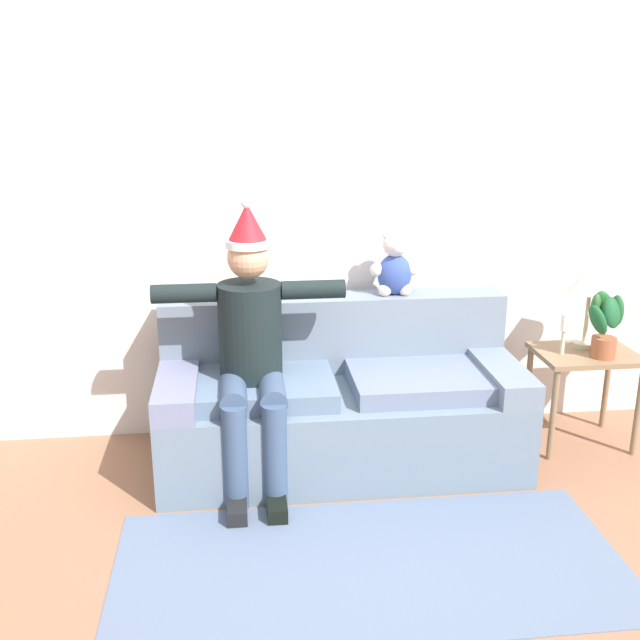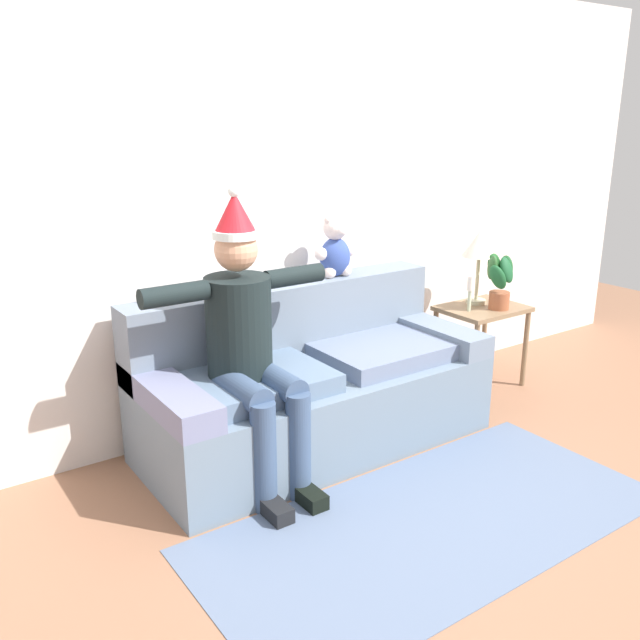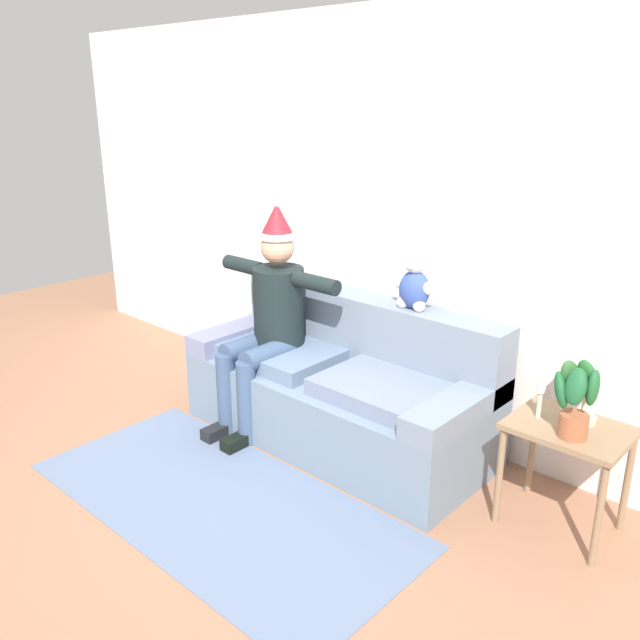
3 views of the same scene
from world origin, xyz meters
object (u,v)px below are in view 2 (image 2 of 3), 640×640
Objects in this scene: teddy_bear at (335,249)px; candle_tall at (470,289)px; couch at (311,386)px; person_seated at (248,338)px; side_table at (482,320)px; potted_plant at (499,279)px; table_lamp at (479,247)px.

candle_tall is at bearing -13.92° from teddy_bear.
couch is 0.68m from person_seated.
side_table is at bearing 7.09° from candle_tall.
side_table is at bearing 1.51° from couch.
potted_plant reaches higher than candle_tall.
potted_plant is at bearing -19.18° from candle_tall.
couch is 3.87× the size of table_lamp.
couch is at bearing -144.28° from teddy_bear.
side_table is at bearing 115.00° from potted_plant.
teddy_bear reaches higher than potted_plant.
couch is 1.37m from candle_tall.
couch is at bearing -179.18° from candle_tall.
person_seated is at bearing -161.10° from couch.
couch is 3.44× the size of side_table.
candle_tall is at bearing -149.55° from table_lamp.
couch is 5.08× the size of potted_plant.
table_lamp is (1.50, 0.13, 0.64)m from couch.
teddy_bear is at bearing 166.08° from candle_tall.
teddy_bear reaches higher than candle_tall.
person_seated is at bearing -174.05° from candle_tall.
teddy_bear is (0.36, 0.26, 0.73)m from couch.
couch is at bearing -178.49° from side_table.
candle_tall reaches higher than side_table.
side_table is 0.30m from candle_tall.
candle_tall is at bearing 5.95° from person_seated.
teddy_bear is 0.65× the size of side_table.
person_seated reaches higher than teddy_bear.
side_table is (1.97, 0.21, -0.30)m from person_seated.
teddy_bear is at bearing 26.55° from person_seated.
person_seated reaches higher than candle_tall.
side_table is at bearing -11.00° from teddy_bear.
person_seated is 2.63× the size of side_table.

